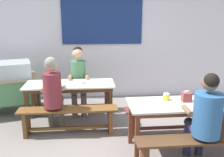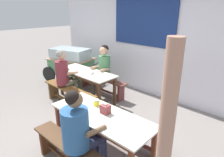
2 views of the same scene
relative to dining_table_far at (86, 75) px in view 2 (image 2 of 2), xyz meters
The scene contains 15 objects.
ground_plane 1.57m from the dining_table_far, 42.01° to the right, with size 40.00×40.00×0.00m, color gray.
backdrop_wall 2.01m from the dining_table_far, 55.00° to the left, with size 7.35×0.23×2.89m.
dining_table_far is the anchor object (origin of this frame).
dining_table_near 2.11m from the dining_table_far, 32.72° to the right, with size 1.70×0.69×0.75m.
bench_far_back 0.63m from the dining_table_far, 91.12° to the left, with size 1.66×0.28×0.46m.
bench_far_front 0.63m from the dining_table_far, 88.88° to the right, with size 1.66×0.33×0.46m.
bench_near_back 1.90m from the dining_table_far, 19.37° to the right, with size 1.63×0.32×0.46m.
bench_near_front 2.47m from the dining_table_far, 42.89° to the right, with size 1.67×0.34×0.46m.
food_cart 1.55m from the dining_table_far, 159.24° to the left, with size 1.84×1.24×1.05m.
person_left_back_turned 0.52m from the dining_table_far, 116.86° to the right, with size 0.43×0.55×1.34m.
person_center_facing 0.49m from the dining_table_far, 73.68° to the left, with size 0.42×0.55×1.36m.
person_near_front 2.45m from the dining_table_far, 40.66° to the right, with size 0.48×0.61×1.32m.
tissue_box 2.10m from the dining_table_far, 30.90° to the right, with size 0.13×0.11×0.16m.
condiment_jar 1.83m from the dining_table_far, 33.43° to the right, with size 0.10×0.10×0.10m.
soup_bowl 0.24m from the dining_table_far, ahead, with size 0.13×0.13×0.05m, color silver.
Camera 2 is at (2.60, -1.92, 2.23)m, focal length 31.51 mm.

